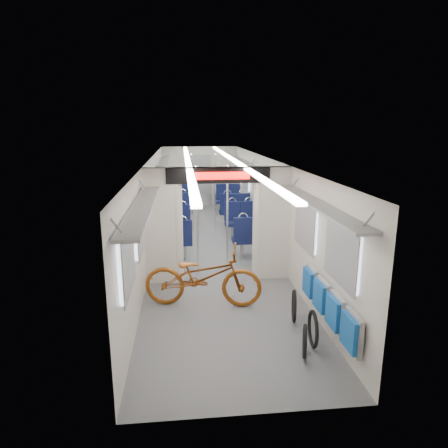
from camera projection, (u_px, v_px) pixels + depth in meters
name	position (u px, v px, depth m)	size (l,w,h in m)	color
carriage	(211.00, 193.00, 9.54)	(12.00, 12.02, 2.31)	#515456
bicycle	(203.00, 276.00, 6.91)	(0.71, 2.04, 1.07)	brown
flip_bench	(328.00, 304.00, 5.74)	(0.12, 2.09, 0.50)	gray
bike_hoop_a	(305.00, 343.00, 5.41)	(0.47, 0.47, 0.05)	black
bike_hoop_b	(313.00, 331.00, 5.66)	(0.54, 0.54, 0.05)	black
bike_hoop_c	(294.00, 307.00, 6.41)	(0.53, 0.53, 0.05)	black
seat_bay_near_left	(174.00, 229.00, 10.14)	(0.89, 1.98, 1.07)	#0C1135
seat_bay_near_right	(246.00, 225.00, 10.38)	(0.92, 2.12, 1.11)	#0C1135
seat_bay_far_left	(176.00, 201.00, 13.55)	(0.96, 2.31, 1.17)	#0C1135
seat_bay_far_right	(231.00, 202.00, 13.55)	(0.94, 2.22, 1.15)	#0C1135
stanchion_near_left	(197.00, 222.00, 8.24)	(0.05, 0.05, 2.30)	silver
stanchion_near_right	(227.00, 219.00, 8.43)	(0.04, 0.04, 2.30)	silver
stanchion_far_left	(192.00, 193.00, 11.75)	(0.05, 0.05, 2.30)	silver
stanchion_far_right	(215.00, 193.00, 11.82)	(0.04, 0.04, 2.30)	silver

